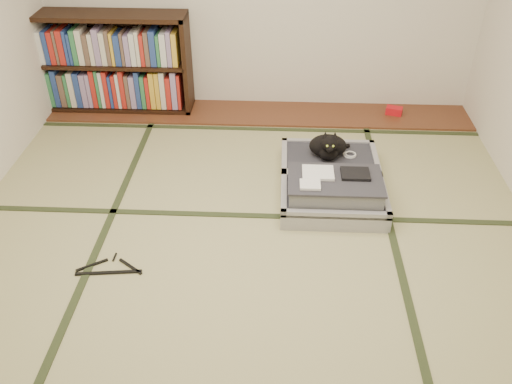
{
  "coord_description": "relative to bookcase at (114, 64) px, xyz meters",
  "views": [
    {
      "loc": [
        0.2,
        -2.69,
        2.41
      ],
      "look_at": [
        0.05,
        0.35,
        0.25
      ],
      "focal_mm": 38.0,
      "sensor_mm": 36.0,
      "label": 1
    }
  ],
  "objects": [
    {
      "name": "red_item",
      "position": [
        2.66,
        -0.04,
        -0.4
      ],
      "size": [
        0.17,
        0.13,
        0.07
      ],
      "primitive_type": "cube",
      "rotation": [
        0.0,
        0.0,
        -0.29
      ],
      "color": "red",
      "rests_on": "wood_strip"
    },
    {
      "name": "bookcase",
      "position": [
        0.0,
        0.0,
        0.0
      ],
      "size": [
        1.43,
        0.33,
        0.92
      ],
      "color": "black",
      "rests_on": "wood_strip"
    },
    {
      "name": "room_shell",
      "position": [
        1.37,
        -2.07,
        1.01
      ],
      "size": [
        4.5,
        4.5,
        4.5
      ],
      "color": "white",
      "rests_on": "ground"
    },
    {
      "name": "cat",
      "position": [
        1.96,
        -1.07,
        -0.2
      ],
      "size": [
        0.34,
        0.34,
        0.27
      ],
      "color": "black",
      "rests_on": "suitcase"
    },
    {
      "name": "floor",
      "position": [
        1.37,
        -2.07,
        -0.45
      ],
      "size": [
        4.5,
        4.5,
        0.0
      ],
      "primitive_type": "plane",
      "color": "tan",
      "rests_on": "ground"
    },
    {
      "name": "suitcase",
      "position": [
        1.98,
        -1.36,
        -0.35
      ],
      "size": [
        0.76,
        1.02,
        0.3
      ],
      "color": "#A3A3A8",
      "rests_on": "floor"
    },
    {
      "name": "wood_strip",
      "position": [
        1.37,
        -0.07,
        -0.44
      ],
      "size": [
        4.0,
        0.5,
        0.02
      ],
      "primitive_type": "cube",
      "color": "brown",
      "rests_on": "ground"
    },
    {
      "name": "tatami_borders",
      "position": [
        1.37,
        -1.57,
        -0.45
      ],
      "size": [
        4.0,
        4.5,
        0.01
      ],
      "color": "#2D381E",
      "rests_on": "ground"
    },
    {
      "name": "cable_coil",
      "position": [
        2.14,
        -1.04,
        -0.29
      ],
      "size": [
        0.11,
        0.11,
        0.03
      ],
      "color": "white",
      "rests_on": "suitcase"
    },
    {
      "name": "hanger",
      "position": [
        0.51,
        -2.27,
        -0.44
      ],
      "size": [
        0.43,
        0.22,
        0.01
      ],
      "color": "black",
      "rests_on": "floor"
    }
  ]
}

